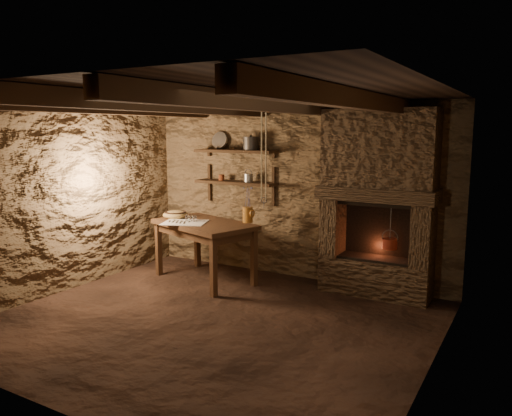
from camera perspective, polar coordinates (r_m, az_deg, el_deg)
The scene contains 25 objects.
floor at distance 5.54m, azimuth -5.03°, elevation -12.81°, with size 4.50×4.50×0.00m, color black.
back_wall at distance 6.93m, azimuth 4.33°, elevation 1.85°, with size 4.50×0.04×2.40m, color brown.
front_wall at distance 3.79m, azimuth -22.88°, elevation -4.69°, with size 4.50×0.04×2.40m, color brown.
left_wall at distance 6.76m, azimuth -21.03°, elevation 1.10°, with size 0.04×4.00×2.40m, color brown.
right_wall at distance 4.35m, azimuth 19.86°, elevation -2.84°, with size 0.04×4.00×2.40m, color brown.
ceiling at distance 5.16m, azimuth -5.40°, elevation 12.79°, with size 4.50×4.00×0.04m, color black.
beam_far_left at distance 6.14m, azimuth -17.10°, elevation 10.97°, with size 0.14×3.95×0.16m, color black.
beam_mid_left at distance 5.46m, azimuth -9.76°, elevation 11.54°, with size 0.14×3.95×0.16m, color black.
beam_mid_right at distance 4.89m, azimuth -0.48°, elevation 11.99°, with size 0.14×3.95×0.16m, color black.
beam_far_right at distance 4.47m, azimuth 10.92°, elevation 12.13°, with size 0.14×3.95×0.16m, color black.
shelf_lower at distance 7.19m, azimuth -2.34°, elevation 2.93°, with size 1.25×0.30×0.04m, color black.
shelf_upper at distance 7.16m, azimuth -2.36°, elevation 6.51°, with size 1.25×0.30×0.04m, color black.
hearth at distance 6.27m, azimuth 13.76°, elevation 1.13°, with size 1.43×0.51×2.30m.
work_table at distance 6.87m, azimuth -5.90°, elevation -4.69°, with size 1.60×1.21×0.81m.
linen_cloth at distance 6.78m, azimuth -8.14°, elevation -1.65°, with size 0.57×0.46×0.01m, color silver.
pewter_cutlery_row at distance 6.76m, azimuth -8.24°, elevation -1.59°, with size 0.48×0.18×0.01m, color gray, non-canonical shape.
drinking_glasses at distance 6.84m, azimuth -7.47°, elevation -1.19°, with size 0.18×0.05×0.07m, color white, non-canonical shape.
stoneware_jug at distance 6.71m, azimuth -0.94°, elevation 0.09°, with size 0.16×0.16×0.49m.
wooden_bowl at distance 7.19m, azimuth -9.19°, elevation -0.77°, with size 0.36×0.36×0.13m, color olive.
iron_stockpot at distance 7.02m, azimuth -0.60°, elevation 7.31°, with size 0.22×0.22×0.17m, color #302D2A.
tin_pan at distance 7.42m, azimuth -4.18°, elevation 7.72°, with size 0.26×0.26×0.03m, color #A7A8A2.
small_kettle at distance 7.07m, azimuth -0.88°, elevation 3.47°, with size 0.17×0.13×0.18m, color #A7A8A2, non-canonical shape.
rusty_tin at distance 7.32m, azimuth -3.97°, elevation 3.50°, with size 0.08×0.08×0.08m, color #5D2612.
red_pot at distance 6.27m, azimuth 15.05°, elevation -3.87°, with size 0.22×0.22×0.54m.
hanging_ropes at distance 6.02m, azimuth 0.89°, elevation 6.55°, with size 0.08×0.08×1.20m, color #C3B589, non-canonical shape.
Camera 1 is at (2.97, -4.21, 2.04)m, focal length 35.00 mm.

